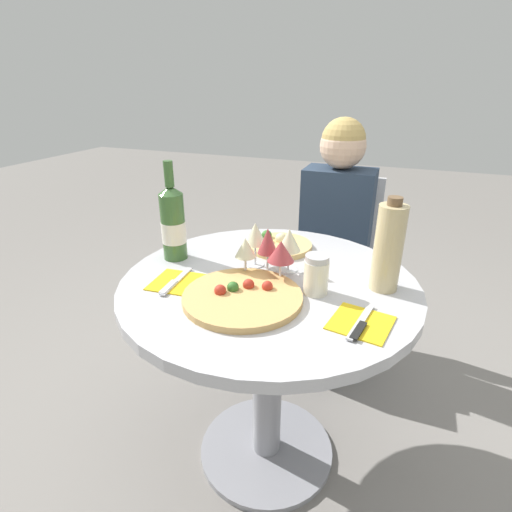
# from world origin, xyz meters

# --- Properties ---
(ground_plane) EXTENTS (12.00, 12.00, 0.00)m
(ground_plane) POSITION_xyz_m (0.00, 0.00, 0.00)
(ground_plane) COLOR gray
(ground_plane) RESTS_ON ground
(dining_table) EXTENTS (0.94, 0.94, 0.76)m
(dining_table) POSITION_xyz_m (0.00, 0.00, 0.58)
(dining_table) COLOR gray
(dining_table) RESTS_ON ground_plane
(chair_behind_diner) EXTENTS (0.39, 0.39, 0.90)m
(chair_behind_diner) POSITION_xyz_m (0.07, 0.85, 0.44)
(chair_behind_diner) COLOR silver
(chair_behind_diner) RESTS_ON ground_plane
(seated_diner) EXTENTS (0.33, 0.42, 1.20)m
(seated_diner) POSITION_xyz_m (0.07, 0.71, 0.57)
(seated_diner) COLOR #28384C
(seated_diner) RESTS_ON ground_plane
(pizza_large) EXTENTS (0.35, 0.35, 0.04)m
(pizza_large) POSITION_xyz_m (-0.03, -0.15, 0.77)
(pizza_large) COLOR tan
(pizza_large) RESTS_ON dining_table
(pizza_small_far) EXTENTS (0.24, 0.24, 0.05)m
(pizza_small_far) POSITION_xyz_m (-0.05, 0.26, 0.77)
(pizza_small_far) COLOR #DBB26B
(pizza_small_far) RESTS_ON dining_table
(wine_bottle) EXTENTS (0.08, 0.08, 0.34)m
(wine_bottle) POSITION_xyz_m (-0.37, 0.04, 0.89)
(wine_bottle) COLOR #38602D
(wine_bottle) RESTS_ON dining_table
(tall_carafe) EXTENTS (0.08, 0.08, 0.29)m
(tall_carafe) POSITION_xyz_m (0.34, 0.07, 0.90)
(tall_carafe) COLOR tan
(tall_carafe) RESTS_ON dining_table
(sugar_shaker) EXTENTS (0.07, 0.07, 0.12)m
(sugar_shaker) POSITION_xyz_m (0.16, -0.03, 0.82)
(sugar_shaker) COLOR silver
(sugar_shaker) RESTS_ON dining_table
(wine_glass_front_right) EXTENTS (0.08, 0.08, 0.14)m
(wine_glass_front_right) POSITION_xyz_m (0.04, 0.00, 0.86)
(wine_glass_front_right) COLOR silver
(wine_glass_front_right) RESTS_ON dining_table
(wine_glass_back_left) EXTENTS (0.07, 0.07, 0.15)m
(wine_glass_back_left) POSITION_xyz_m (-0.08, 0.09, 0.87)
(wine_glass_back_left) COLOR silver
(wine_glass_back_left) RESTS_ON dining_table
(wine_glass_front_left) EXTENTS (0.07, 0.07, 0.13)m
(wine_glass_front_left) POSITION_xyz_m (-0.08, 0.00, 0.86)
(wine_glass_front_left) COLOR silver
(wine_glass_front_left) RESTS_ON dining_table
(wine_glass_back_right) EXTENTS (0.08, 0.08, 0.15)m
(wine_glass_back_right) POSITION_xyz_m (0.04, 0.09, 0.87)
(wine_glass_back_right) COLOR silver
(wine_glass_back_right) RESTS_ON dining_table
(wine_glass_center) EXTENTS (0.07, 0.07, 0.16)m
(wine_glass_center) POSITION_xyz_m (-0.02, 0.05, 0.87)
(wine_glass_center) COLOR silver
(wine_glass_center) RESTS_ON dining_table
(place_setting_left) EXTENTS (0.16, 0.19, 0.01)m
(place_setting_left) POSITION_xyz_m (-0.26, -0.13, 0.76)
(place_setting_left) COLOR gold
(place_setting_left) RESTS_ON dining_table
(place_setting_right) EXTENTS (0.17, 0.19, 0.01)m
(place_setting_right) POSITION_xyz_m (0.31, -0.15, 0.76)
(place_setting_right) COLOR gold
(place_setting_right) RESTS_ON dining_table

